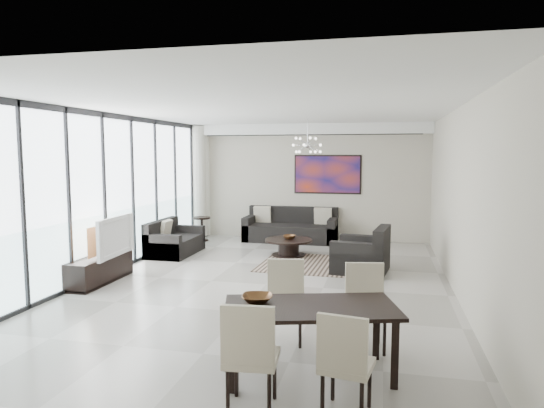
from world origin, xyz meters
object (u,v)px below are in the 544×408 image
(tv_console, at_px, (100,269))
(dining_table, at_px, (311,314))
(sofa_main, at_px, (291,230))
(coffee_table, at_px, (289,246))
(television, at_px, (109,236))

(tv_console, xyz_separation_m, dining_table, (3.97, -2.60, 0.38))
(tv_console, distance_m, dining_table, 4.76)
(sofa_main, distance_m, dining_table, 7.35)
(coffee_table, relative_size, sofa_main, 0.44)
(coffee_table, distance_m, sofa_main, 1.77)
(coffee_table, relative_size, tv_console, 0.70)
(coffee_table, distance_m, dining_table, 5.59)
(television, bearing_deg, coffee_table, -45.20)
(dining_table, bearing_deg, coffee_table, 103.27)
(coffee_table, height_order, tv_console, tv_console)
(dining_table, bearing_deg, sofa_main, 102.31)
(tv_console, relative_size, television, 1.25)
(coffee_table, xyz_separation_m, dining_table, (1.28, -5.43, 0.41))
(tv_console, bearing_deg, dining_table, -33.17)
(coffee_table, height_order, television, television)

